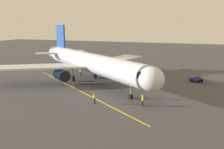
# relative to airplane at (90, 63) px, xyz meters

# --- Properties ---
(ground_plane) EXTENTS (220.00, 220.00, 0.00)m
(ground_plane) POSITION_rel_airplane_xyz_m (1.34, -0.51, -4.00)
(ground_plane) COLOR #424244
(apron_lead_in_line) EXTENTS (32.16, 24.18, 0.01)m
(apron_lead_in_line) POSITION_rel_airplane_xyz_m (-0.23, 6.17, -4.00)
(apron_lead_in_line) COLOR yellow
(apron_lead_in_line) RESTS_ON ground
(airplane) EXTENTS (34.64, 31.52, 11.50)m
(airplane) POSITION_rel_airplane_xyz_m (0.00, 0.00, 0.00)
(airplane) COLOR silver
(airplane) RESTS_ON ground
(ground_crew_marshaller) EXTENTS (0.36, 0.46, 1.71)m
(ground_crew_marshaller) POSITION_rel_airplane_xyz_m (-6.65, 12.61, -3.12)
(ground_crew_marshaller) COLOR #23232D
(ground_crew_marshaller) RESTS_ON ground
(ground_crew_wing_walker) EXTENTS (0.41, 0.47, 1.71)m
(ground_crew_wing_walker) POSITION_rel_airplane_xyz_m (4.68, -5.00, -3.12)
(ground_crew_wing_walker) COLOR #23232D
(ground_crew_wing_walker) RESTS_ON ground
(ground_crew_loader) EXTENTS (0.26, 0.40, 1.71)m
(ground_crew_loader) POSITION_rel_airplane_xyz_m (-13.63, 11.25, -3.12)
(ground_crew_loader) COLOR #23232D
(ground_crew_loader) RESTS_ON ground
(belt_loader_near_nose) EXTENTS (4.71, 2.74, 2.32)m
(belt_loader_near_nose) POSITION_rel_airplane_xyz_m (-20.48, -7.72, -3.29)
(belt_loader_near_nose) COLOR #2D3899
(belt_loader_near_nose) RESTS_ON ground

